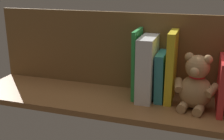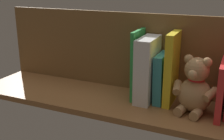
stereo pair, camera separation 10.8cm
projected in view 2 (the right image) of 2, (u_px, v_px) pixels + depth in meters
The scene contains 8 objects.
ground_plane at pixel (112, 100), 111.92cm from camera, with size 111.61×30.51×2.20cm, color brown.
shelf_back_panel at pixel (125, 51), 118.08cm from camera, with size 111.61×1.50×31.64cm, color brown.
book_3 at pixel (222, 88), 95.69cm from camera, with size 2.01×18.73×18.54cm, color red.
teddy_bear at pixel (195, 88), 97.31cm from camera, with size 15.88×14.34×19.97cm.
book_4 at pixel (172, 69), 103.63cm from camera, with size 2.76×13.54×26.40cm, color yellow.
book_5 at pixel (162, 78), 106.47cm from camera, with size 3.17×13.12×18.15cm, color teal.
dictionary_thick_white at pixel (147, 69), 106.38cm from camera, with size 5.85×15.70×24.10cm, color white.
book_6 at pixel (138, 64), 108.76cm from camera, with size 1.32×13.46×26.29cm, color green.
Camera 2 is at (-42.11, 94.03, 44.17)cm, focal length 45.91 mm.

